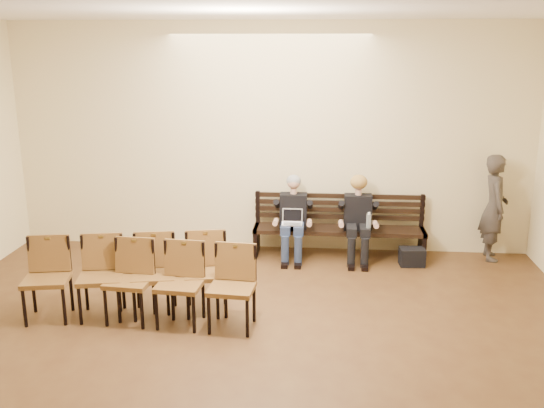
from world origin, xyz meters
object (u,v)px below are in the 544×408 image
at_px(water_bottle, 368,228).
at_px(bag, 412,257).
at_px(seated_woman, 358,222).
at_px(passerby, 495,200).
at_px(bench, 338,242).
at_px(laptop, 292,226).
at_px(chair_row_back, 180,285).
at_px(chair_row_front, 127,277).
at_px(seated_man, 293,220).

bearing_deg(water_bottle, bag, 3.55).
height_order(seated_woman, passerby, passerby).
bearing_deg(seated_woman, bench, 156.37).
height_order(laptop, chair_row_back, chair_row_back).
height_order(seated_woman, chair_row_back, seated_woman).
relative_size(chair_row_front, chair_row_back, 1.37).
bearing_deg(chair_row_back, passerby, 36.21).
bearing_deg(bench, seated_woman, -23.63).
xyz_separation_m(laptop, passerby, (2.99, 0.39, 0.36)).
distance_m(bag, chair_row_front, 4.14).
height_order(bag, chair_row_back, chair_row_back).
bearing_deg(laptop, chair_row_back, -131.32).
height_order(seated_woman, water_bottle, seated_woman).
distance_m(bench, chair_row_front, 3.44).
xyz_separation_m(laptop, chair_row_front, (-1.85, -2.00, -0.07)).
relative_size(bench, seated_man, 2.16).
relative_size(seated_woman, chair_row_back, 0.68).
bearing_deg(seated_man, chair_row_front, -130.51).
bearing_deg(passerby, water_bottle, 106.35).
bearing_deg(seated_man, chair_row_back, -116.70).
distance_m(seated_man, seated_woman, 0.97).
xyz_separation_m(seated_woman, laptop, (-0.97, -0.17, -0.03)).
height_order(bag, chair_row_front, chair_row_front).
distance_m(laptop, passerby, 3.04).
height_order(seated_man, seated_woman, seated_man).
bearing_deg(passerby, seated_man, 96.98).
bearing_deg(seated_woman, bag, -13.58).
xyz_separation_m(seated_woman, chair_row_back, (-2.15, -2.35, -0.10)).
bearing_deg(seated_man, passerby, 4.21).
xyz_separation_m(bench, bag, (1.07, -0.31, -0.09)).
height_order(chair_row_front, chair_row_back, chair_row_front).
relative_size(bench, water_bottle, 11.01).
bearing_deg(water_bottle, laptop, 176.72).
relative_size(seated_man, chair_row_back, 0.70).
bearing_deg(passerby, chair_row_back, 124.45).
height_order(laptop, chair_row_front, chair_row_front).
bearing_deg(chair_row_front, bag, 17.83).
height_order(water_bottle, bag, water_bottle).
distance_m(water_bottle, passerby, 1.96).
distance_m(seated_man, chair_row_front, 2.86).
relative_size(bag, passerby, 0.19).
height_order(laptop, passerby, passerby).
xyz_separation_m(laptop, bag, (1.77, -0.02, -0.43)).
distance_m(bench, water_bottle, 0.65).
height_order(bench, laptop, laptop).
relative_size(laptop, passerby, 0.16).
distance_m(seated_woman, passerby, 2.06).
distance_m(passerby, chair_row_front, 5.42).
height_order(seated_woman, laptop, seated_woman).
relative_size(seated_man, seated_woman, 1.03).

